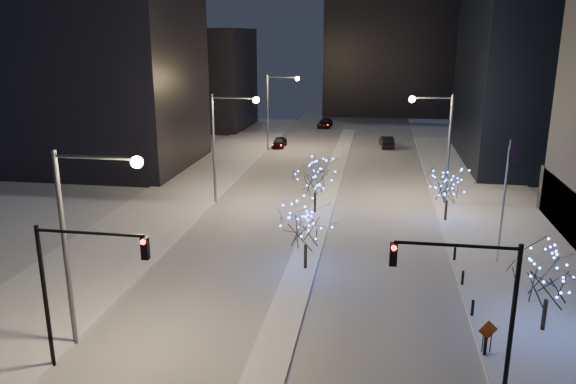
% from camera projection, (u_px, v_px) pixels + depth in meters
% --- Properties ---
extents(road, '(20.00, 130.00, 0.02)m').
position_uv_depth(road, '(330.00, 185.00, 58.20)').
color(road, silver).
rests_on(road, ground).
extents(median, '(2.00, 80.00, 0.15)m').
position_uv_depth(median, '(326.00, 198.00, 53.43)').
color(median, white).
rests_on(median, ground).
extents(east_sidewalk, '(10.00, 90.00, 0.15)m').
position_uv_depth(east_sidewalk, '(514.00, 244.00, 41.62)').
color(east_sidewalk, white).
rests_on(east_sidewalk, ground).
extents(west_sidewalk, '(8.00, 90.00, 0.15)m').
position_uv_depth(west_sidewalk, '(144.00, 224.00, 46.08)').
color(west_sidewalk, white).
rests_on(west_sidewalk, ground).
extents(filler_west_near, '(22.00, 18.00, 24.00)m').
position_uv_depth(filler_west_near, '(92.00, 62.00, 64.01)').
color(filler_west_near, black).
rests_on(filler_west_near, ground).
extents(filler_west_far, '(18.00, 16.00, 16.00)m').
position_uv_depth(filler_west_far, '(194.00, 79.00, 93.29)').
color(filler_west_far, black).
rests_on(filler_west_far, ground).
extents(horizon_block, '(24.00, 14.00, 42.00)m').
position_uv_depth(horizon_block, '(391.00, 2.00, 105.74)').
color(horizon_block, black).
rests_on(horizon_block, ground).
extents(street_lamp_w_near, '(4.40, 0.56, 10.00)m').
position_uv_depth(street_lamp_w_near, '(83.00, 223.00, 26.46)').
color(street_lamp_w_near, '#595E66').
rests_on(street_lamp_w_near, ground).
extents(street_lamp_w_mid, '(4.40, 0.56, 10.00)m').
position_uv_depth(street_lamp_w_mid, '(225.00, 134.00, 50.21)').
color(street_lamp_w_mid, '#595E66').
rests_on(street_lamp_w_mid, ground).
extents(street_lamp_w_far, '(4.40, 0.56, 10.00)m').
position_uv_depth(street_lamp_w_far, '(275.00, 102.00, 73.97)').
color(street_lamp_w_far, '#595E66').
rests_on(street_lamp_w_far, ground).
extents(street_lamp_east, '(3.90, 0.56, 10.00)m').
position_uv_depth(street_lamp_east, '(439.00, 134.00, 50.15)').
color(street_lamp_east, '#595E66').
rests_on(street_lamp_east, ground).
extents(traffic_signal_west, '(5.26, 0.43, 7.00)m').
position_uv_depth(traffic_signal_west, '(74.00, 275.00, 24.95)').
color(traffic_signal_west, black).
rests_on(traffic_signal_west, ground).
extents(traffic_signal_east, '(5.26, 0.43, 7.00)m').
position_uv_depth(traffic_signal_east, '(476.00, 293.00, 23.22)').
color(traffic_signal_east, black).
rests_on(traffic_signal_east, ground).
extents(flagpoles, '(1.35, 2.60, 8.00)m').
position_uv_depth(flagpoles, '(506.00, 192.00, 37.97)').
color(flagpoles, silver).
rests_on(flagpoles, east_sidewalk).
extents(bollards, '(0.16, 12.16, 0.90)m').
position_uv_depth(bollards, '(467.00, 292.00, 32.71)').
color(bollards, black).
rests_on(bollards, east_sidewalk).
extents(car_near, '(1.70, 4.17, 1.42)m').
position_uv_depth(car_near, '(279.00, 142.00, 77.52)').
color(car_near, black).
rests_on(car_near, ground).
extents(car_mid, '(2.18, 4.82, 1.53)m').
position_uv_depth(car_mid, '(387.00, 142.00, 77.57)').
color(car_mid, black).
rests_on(car_mid, ground).
extents(car_far, '(2.43, 5.10, 1.44)m').
position_uv_depth(car_far, '(325.00, 123.00, 94.17)').
color(car_far, black).
rests_on(car_far, ground).
extents(holiday_tree_median_near, '(4.15, 4.15, 4.63)m').
position_uv_depth(holiday_tree_median_near, '(306.00, 225.00, 36.39)').
color(holiday_tree_median_near, black).
rests_on(holiday_tree_median_near, median).
extents(holiday_tree_median_far, '(4.79, 4.79, 4.88)m').
position_uv_depth(holiday_tree_median_far, '(315.00, 177.00, 47.98)').
color(holiday_tree_median_far, black).
rests_on(holiday_tree_median_far, median).
extents(holiday_tree_plaza_near, '(4.07, 4.07, 4.68)m').
position_uv_depth(holiday_tree_plaza_near, '(550.00, 276.00, 28.62)').
color(holiday_tree_plaza_near, black).
rests_on(holiday_tree_plaza_near, east_sidewalk).
extents(holiday_tree_plaza_far, '(3.57, 3.57, 4.37)m').
position_uv_depth(holiday_tree_plaza_far, '(448.00, 186.00, 46.04)').
color(holiday_tree_plaza_far, black).
rests_on(holiday_tree_plaza_far, east_sidewalk).
extents(construction_sign, '(0.99, 0.40, 1.72)m').
position_uv_depth(construction_sign, '(488.00, 333.00, 27.07)').
color(construction_sign, black).
rests_on(construction_sign, east_sidewalk).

